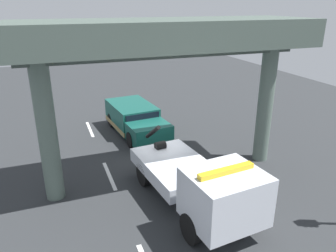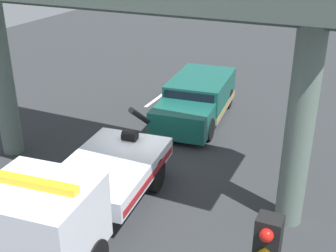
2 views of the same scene
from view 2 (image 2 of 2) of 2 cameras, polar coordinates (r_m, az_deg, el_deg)
ground_plane at (r=14.43m, az=-2.88°, el=-5.56°), size 60.00×40.00×0.10m
lane_stripe_west at (r=20.27m, az=-1.25°, el=3.73°), size 2.60×0.16×0.01m
lane_stripe_mid at (r=15.57m, az=-10.95°, el=-3.41°), size 2.60×0.16×0.01m
tow_truck_white at (r=11.00m, az=-11.94°, el=-8.91°), size 7.34×2.97×2.46m
towed_van_green at (r=17.84m, az=3.80°, el=3.41°), size 5.38×2.67×1.58m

